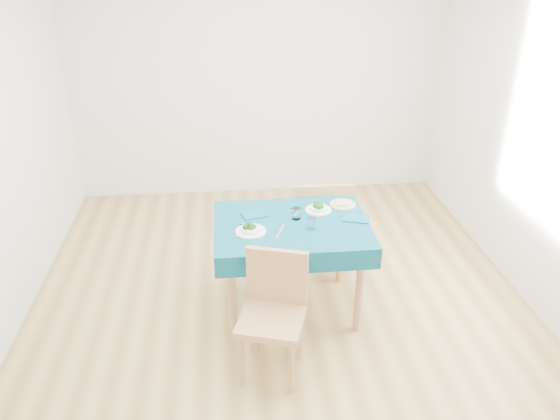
{
  "coord_description": "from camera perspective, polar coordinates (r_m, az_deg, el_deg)",
  "views": [
    {
      "loc": [
        -0.38,
        -3.59,
        2.66
      ],
      "look_at": [
        0.0,
        0.0,
        0.85
      ],
      "focal_mm": 35.0,
      "sensor_mm": 36.0,
      "label": 1
    }
  ],
  "objects": [
    {
      "name": "side_plate",
      "position": [
        4.35,
        6.57,
        0.58
      ],
      "size": [
        0.21,
        0.21,
        0.01
      ],
      "primitive_type": "cylinder",
      "color": "#BBC05D",
      "rests_on": "table"
    },
    {
      "name": "bowl_far",
      "position": [
        4.23,
        4.03,
        0.3
      ],
      "size": [
        0.2,
        0.2,
        0.06
      ],
      "primitive_type": null,
      "color": "white",
      "rests_on": "table"
    },
    {
      "name": "room_shell",
      "position": [
        3.84,
        0.0,
        6.65
      ],
      "size": [
        4.02,
        4.52,
        2.73
      ],
      "color": "olive",
      "rests_on": "ground"
    },
    {
      "name": "fork_near",
      "position": [
        3.95,
        -4.24,
        -2.18
      ],
      "size": [
        0.07,
        0.2,
        0.0
      ],
      "primitive_type": "cube",
      "rotation": [
        0.0,
        0.0,
        -0.24
      ],
      "color": "silver",
      "rests_on": "table"
    },
    {
      "name": "fork_far",
      "position": [
        4.2,
        1.67,
        -0.26
      ],
      "size": [
        0.07,
        0.17,
        0.0
      ],
      "primitive_type": "cube",
      "rotation": [
        0.0,
        0.0,
        0.28
      ],
      "color": "silver",
      "rests_on": "table"
    },
    {
      "name": "table",
      "position": [
        4.24,
        1.15,
        -5.95
      ],
      "size": [
        1.13,
        0.86,
        0.76
      ],
      "primitive_type": "cube",
      "color": "#08455C",
      "rests_on": "ground"
    },
    {
      "name": "chair_far",
      "position": [
        4.76,
        4.32,
        0.64
      ],
      "size": [
        0.48,
        0.52,
        1.16
      ],
      "primitive_type": "cube",
      "rotation": [
        0.0,
        0.0,
        3.11
      ],
      "color": "#A67A4E",
      "rests_on": "ground"
    },
    {
      "name": "napkin_far",
      "position": [
        4.15,
        8.0,
        -0.86
      ],
      "size": [
        0.23,
        0.19,
        0.01
      ],
      "primitive_type": "cube",
      "rotation": [
        0.0,
        0.0,
        -0.31
      ],
      "color": "#0C4E66",
      "rests_on": "table"
    },
    {
      "name": "bowl_near",
      "position": [
        3.92,
        -3.08,
        -1.89
      ],
      "size": [
        0.22,
        0.22,
        0.07
      ],
      "primitive_type": null,
      "color": "white",
      "rests_on": "table"
    },
    {
      "name": "napkin_near",
      "position": [
        4.16,
        -2.69,
        -0.5
      ],
      "size": [
        0.21,
        0.17,
        0.01
      ],
      "primitive_type": "cube",
      "rotation": [
        0.0,
        0.0,
        0.28
      ],
      "color": "#0C4E66",
      "rests_on": "table"
    },
    {
      "name": "bread_slice",
      "position": [
        4.34,
        6.58,
        0.72
      ],
      "size": [
        0.11,
        0.11,
        0.01
      ],
      "primitive_type": "cube",
      "rotation": [
        0.0,
        0.0,
        -0.19
      ],
      "color": "beige",
      "rests_on": "side_plate"
    },
    {
      "name": "knife_near",
      "position": [
        3.93,
        -0.01,
        -2.29
      ],
      "size": [
        0.09,
        0.22,
        0.0
      ],
      "primitive_type": "cube",
      "rotation": [
        0.0,
        0.0,
        -0.34
      ],
      "color": "silver",
      "rests_on": "table"
    },
    {
      "name": "tumbler_side",
      "position": [
        3.97,
        3.27,
        -1.34
      ],
      "size": [
        0.07,
        0.07,
        0.08
      ],
      "primitive_type": "cylinder",
      "color": "white",
      "rests_on": "table"
    },
    {
      "name": "chair_near",
      "position": [
        3.57,
        -0.92,
        -10.31
      ],
      "size": [
        0.53,
        0.55,
        1.03
      ],
      "primitive_type": "cube",
      "rotation": [
        0.0,
        0.0,
        -0.3
      ],
      "color": "#A67A4E",
      "rests_on": "ground"
    },
    {
      "name": "knife_far",
      "position": [
        4.19,
        8.57,
        -0.68
      ],
      "size": [
        0.11,
        0.19,
        0.0
      ],
      "primitive_type": "cube",
      "rotation": [
        0.0,
        0.0,
        -0.48
      ],
      "color": "silver",
      "rests_on": "table"
    },
    {
      "name": "tumbler_center",
      "position": [
        4.09,
        1.72,
        -0.37
      ],
      "size": [
        0.07,
        0.07,
        0.09
      ],
      "primitive_type": "cylinder",
      "color": "white",
      "rests_on": "table"
    }
  ]
}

